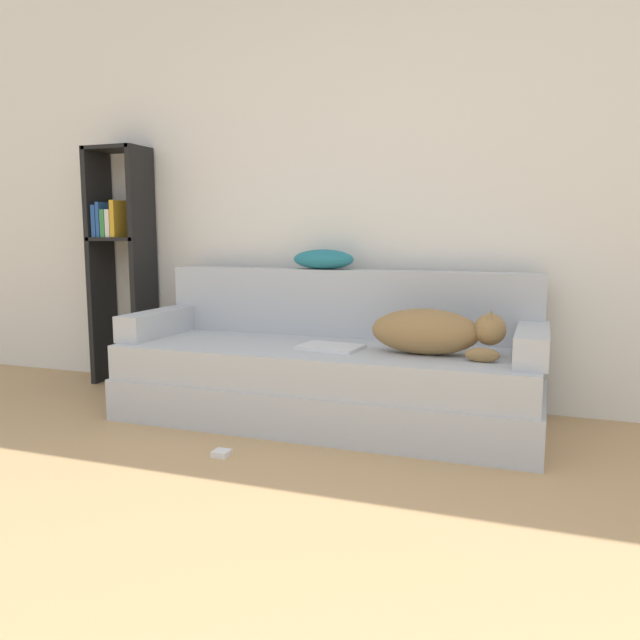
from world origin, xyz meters
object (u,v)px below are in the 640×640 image
Objects in this scene: laptop at (330,347)px; throw_pillow at (323,259)px; couch at (326,384)px; dog at (434,332)px; bookshelf at (120,252)px; power_adapter at (221,453)px.

throw_pillow is (-0.19, 0.43, 0.43)m from laptop.
couch is 0.24m from laptop.
dog reaches higher than laptop.
couch is at bearing -68.12° from throw_pillow.
bookshelf is (-1.43, 0.02, 0.03)m from throw_pillow.
bookshelf is at bearing 141.40° from power_adapter.
couch is at bearing 130.00° from laptop.
laptop is 4.64× the size of power_adapter.
couch is 6.57× the size of laptop.
bookshelf is (-1.57, 0.37, 0.68)m from couch.
power_adapter is at bearing -110.82° from laptop.
dog is 8.94× the size of power_adapter.
dog is at bearing -11.23° from bookshelf.
power_adapter is (-0.26, -0.68, -0.19)m from couch.
throw_pillow is at bearing 83.06° from power_adapter.
couch is 1.43× the size of bookshelf.
dog is 1.16m from power_adapter.
bookshelf is (-2.15, 0.43, 0.35)m from dog.
couch is at bearing 68.72° from power_adapter.
laptop reaches higher than power_adapter.
power_adapter is (-0.32, -0.60, -0.40)m from laptop.
throw_pillow reaches higher than dog.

